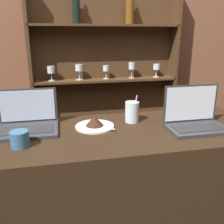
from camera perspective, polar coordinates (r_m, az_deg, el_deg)
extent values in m
cube|color=black|center=(1.63, 0.99, -21.12)|extent=(1.66, 0.61, 1.02)
cube|color=brown|center=(2.49, -5.38, 13.43)|extent=(7.00, 0.06, 2.70)
cube|color=#472D19|center=(2.42, -17.49, 4.09)|extent=(0.03, 0.18, 1.99)
cube|color=#472D19|center=(2.65, 13.39, 5.57)|extent=(0.03, 0.18, 1.99)
cube|color=#472D19|center=(2.52, -1.68, 5.44)|extent=(1.39, 0.02, 1.99)
cube|color=#472D19|center=(2.56, -1.27, -3.70)|extent=(1.35, 0.18, 0.02)
cube|color=#472D19|center=(2.42, -1.35, 7.35)|extent=(1.35, 0.18, 0.02)
cube|color=#472D19|center=(2.39, -1.44, 19.21)|extent=(1.35, 0.18, 0.02)
cylinder|color=silver|center=(2.38, -13.59, 7.01)|extent=(0.06, 0.06, 0.01)
cylinder|color=silver|center=(2.38, -13.65, 7.85)|extent=(0.01, 0.01, 0.07)
cylinder|color=silver|center=(2.37, -13.76, 9.40)|extent=(0.07, 0.07, 0.06)
cylinder|color=silver|center=(2.39, -7.42, 7.37)|extent=(0.06, 0.06, 0.01)
cylinder|color=silver|center=(2.38, -7.46, 8.37)|extent=(0.01, 0.01, 0.08)
cylinder|color=silver|center=(2.37, -7.53, 10.02)|extent=(0.07, 0.07, 0.06)
cylinder|color=silver|center=(2.42, -1.35, 7.65)|extent=(0.05, 0.05, 0.01)
cylinder|color=silver|center=(2.41, -1.36, 8.53)|extent=(0.01, 0.01, 0.07)
cylinder|color=silver|center=(2.41, -1.37, 9.96)|extent=(0.06, 0.06, 0.05)
cylinder|color=silver|center=(2.48, 4.51, 7.84)|extent=(0.06, 0.06, 0.01)
cylinder|color=silver|center=(2.47, 4.53, 8.82)|extent=(0.01, 0.01, 0.08)
cylinder|color=silver|center=(2.46, 4.57, 10.50)|extent=(0.06, 0.06, 0.07)
cylinder|color=silver|center=(2.56, 10.04, 7.94)|extent=(0.06, 0.06, 0.01)
cylinder|color=silver|center=(2.56, 10.08, 8.79)|extent=(0.01, 0.01, 0.07)
cylinder|color=silver|center=(2.55, 10.16, 10.17)|extent=(0.07, 0.07, 0.05)
cylinder|color=black|center=(2.36, -8.19, 21.93)|extent=(0.07, 0.07, 0.22)
cylinder|color=brown|center=(2.44, 4.07, 21.79)|extent=(0.08, 0.08, 0.21)
cube|color=#333338|center=(1.42, -18.78, -4.04)|extent=(0.32, 0.24, 0.02)
cube|color=#28282B|center=(1.41, -18.88, -3.82)|extent=(0.28, 0.13, 0.00)
cube|color=#333338|center=(1.51, -18.70, 1.43)|extent=(0.32, 0.00, 0.20)
cube|color=silver|center=(1.50, -18.71, 1.40)|extent=(0.30, 0.01, 0.18)
cube|color=#333338|center=(1.45, 18.95, -3.64)|extent=(0.33, 0.20, 0.02)
cube|color=#28282B|center=(1.44, 19.19, -3.38)|extent=(0.28, 0.11, 0.00)
cube|color=#333338|center=(1.50, 17.51, 1.88)|extent=(0.33, 0.00, 0.22)
cube|color=white|center=(1.50, 17.56, 1.85)|extent=(0.30, 0.01, 0.20)
cylinder|color=silver|center=(1.42, -3.97, -3.29)|extent=(0.22, 0.22, 0.01)
cone|color=#381E11|center=(1.41, -4.00, -1.98)|extent=(0.10, 0.10, 0.06)
cube|color=#B7B7BC|center=(1.41, -1.45, -3.07)|extent=(0.08, 0.16, 0.00)
cylinder|color=silver|center=(1.49, 4.58, 0.02)|extent=(0.08, 0.08, 0.12)
cylinder|color=#EA9EC6|center=(1.49, 5.14, 0.79)|extent=(0.04, 0.01, 0.16)
cylinder|color=#38668C|center=(1.25, -20.34, -5.82)|extent=(0.09, 0.09, 0.08)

